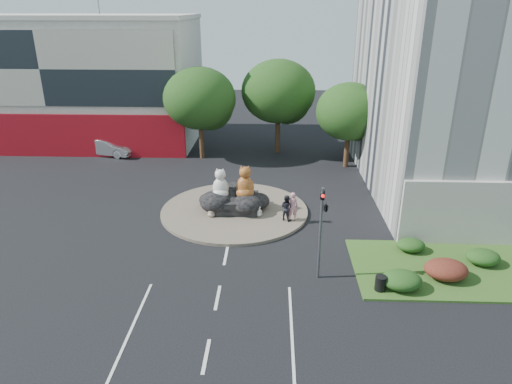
% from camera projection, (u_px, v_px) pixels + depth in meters
% --- Properties ---
extents(ground, '(120.00, 120.00, 0.00)m').
position_uv_depth(ground, '(218.00, 298.00, 22.04)').
color(ground, black).
rests_on(ground, ground).
extents(roundabout_island, '(10.00, 10.00, 0.20)m').
position_uv_depth(roundabout_island, '(235.00, 210.00, 31.26)').
color(roundabout_island, brown).
rests_on(roundabout_island, ground).
extents(rock_plinth, '(3.20, 2.60, 0.90)m').
position_uv_depth(rock_plinth, '(234.00, 203.00, 31.05)').
color(rock_plinth, black).
rests_on(rock_plinth, roundabout_island).
extents(shophouse_block, '(25.20, 12.30, 17.40)m').
position_uv_depth(shophouse_block, '(71.00, 80.00, 46.20)').
color(shophouse_block, silver).
rests_on(shophouse_block, ground).
extents(grass_verge, '(10.00, 6.00, 0.12)m').
position_uv_depth(grass_verge, '(447.00, 269.00, 24.37)').
color(grass_verge, '#2D511B').
rests_on(grass_verge, ground).
extents(tree_left, '(6.46, 6.46, 8.27)m').
position_uv_depth(tree_left, '(201.00, 101.00, 40.63)').
color(tree_left, '#382314').
rests_on(tree_left, ground).
extents(tree_mid, '(6.84, 6.84, 8.76)m').
position_uv_depth(tree_mid, '(279.00, 94.00, 42.12)').
color(tree_mid, '#382314').
rests_on(tree_mid, ground).
extents(tree_right, '(5.70, 5.70, 7.30)m').
position_uv_depth(tree_right, '(350.00, 114.00, 38.55)').
color(tree_right, '#382314').
rests_on(tree_right, ground).
extents(hedge_near_green, '(2.00, 1.60, 0.90)m').
position_uv_depth(hedge_near_green, '(402.00, 280.00, 22.43)').
color(hedge_near_green, '#183C13').
rests_on(hedge_near_green, grass_verge).
extents(hedge_red, '(2.20, 1.76, 0.99)m').
position_uv_depth(hedge_red, '(446.00, 270.00, 23.25)').
color(hedge_red, '#481313').
rests_on(hedge_red, grass_verge).
extents(hedge_mid_green, '(1.80, 1.44, 0.81)m').
position_uv_depth(hedge_mid_green, '(483.00, 257.00, 24.58)').
color(hedge_mid_green, '#183C13').
rests_on(hedge_mid_green, grass_verge).
extents(hedge_back_green, '(1.60, 1.28, 0.72)m').
position_uv_depth(hedge_back_green, '(411.00, 245.00, 25.93)').
color(hedge_back_green, '#183C13').
rests_on(hedge_back_green, grass_verge).
extents(traffic_light, '(0.44, 1.24, 5.00)m').
position_uv_depth(traffic_light, '(323.00, 214.00, 22.34)').
color(traffic_light, '#595B60').
rests_on(traffic_light, ground).
extents(street_lamp, '(2.34, 0.22, 8.06)m').
position_uv_depth(street_lamp, '(444.00, 160.00, 27.28)').
color(street_lamp, '#595B60').
rests_on(street_lamp, ground).
extents(cat_white, '(1.36, 1.22, 2.09)m').
position_uv_depth(cat_white, '(221.00, 183.00, 30.44)').
color(cat_white, beige).
rests_on(cat_white, rock_plinth).
extents(cat_tabby, '(1.41, 1.24, 2.28)m').
position_uv_depth(cat_tabby, '(245.00, 181.00, 30.43)').
color(cat_tabby, gold).
rests_on(cat_tabby, rock_plinth).
extents(kitten_calico, '(0.73, 0.74, 0.93)m').
position_uv_depth(kitten_calico, '(211.00, 210.00, 29.98)').
color(kitten_calico, beige).
rests_on(kitten_calico, roundabout_island).
extents(kitten_white, '(0.57, 0.54, 0.77)m').
position_uv_depth(kitten_white, '(259.00, 211.00, 30.06)').
color(kitten_white, beige).
rests_on(kitten_white, roundabout_island).
extents(pedestrian_pink, '(0.73, 0.51, 1.91)m').
position_uv_depth(pedestrian_pink, '(293.00, 206.00, 29.33)').
color(pedestrian_pink, '#C37E8B').
rests_on(pedestrian_pink, roundabout_island).
extents(pedestrian_dark, '(1.05, 0.99, 1.72)m').
position_uv_depth(pedestrian_dark, '(286.00, 208.00, 29.34)').
color(pedestrian_dark, black).
rests_on(pedestrian_dark, roundabout_island).
extents(parked_car, '(5.28, 2.93, 1.65)m').
position_uv_depth(parked_car, '(108.00, 147.00, 42.97)').
color(parked_car, '#AFB1B7').
rests_on(parked_car, ground).
extents(litter_bin, '(0.60, 0.60, 0.75)m').
position_uv_depth(litter_bin, '(381.00, 283.00, 22.31)').
color(litter_bin, black).
rests_on(litter_bin, grass_verge).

